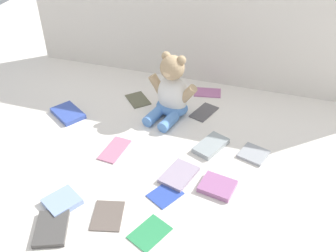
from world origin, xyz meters
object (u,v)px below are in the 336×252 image
book_case_3 (108,215)px  book_case_11 (179,175)px  book_case_2 (68,113)px  book_case_12 (51,228)px  teddy_bear (172,93)px  book_case_10 (150,233)px  book_case_0 (204,112)px  book_case_7 (254,154)px  book_case_1 (115,149)px  book_case_5 (165,194)px  book_case_6 (207,92)px  book_case_8 (211,146)px  book_case_4 (62,202)px  book_case_13 (217,186)px  book_case_9 (138,99)px

book_case_3 → book_case_11: bearing=41.0°
book_case_2 → book_case_12: bearing=-122.6°
teddy_bear → book_case_12: 0.70m
book_case_10 → book_case_0: bearing=-66.3°
book_case_10 → book_case_12: bearing=39.7°
book_case_3 → book_case_7: (0.38, 0.42, 0.00)m
book_case_3 → book_case_1: bearing=95.8°
book_case_1 → book_case_2: book_case_2 is taller
book_case_1 → book_case_10: 0.40m
book_case_5 → book_case_11: (0.02, 0.09, 0.00)m
book_case_1 → book_case_3: size_ratio=1.21×
book_case_7 → book_case_10: bearing=168.7°
teddy_bear → book_case_6: 0.25m
book_case_12 → teddy_bear: bearing=54.7°
book_case_0 → book_case_6: 0.16m
book_case_7 → teddy_bear: bearing=83.3°
book_case_6 → book_case_11: (0.03, -0.55, 0.00)m
book_case_3 → book_case_8: (0.23, 0.41, 0.01)m
teddy_bear → book_case_8: (0.20, -0.17, -0.09)m
book_case_4 → book_case_5: (0.29, 0.13, -0.01)m
book_case_10 → book_case_1: bearing=-26.8°
teddy_bear → book_case_8: bearing=-25.9°
teddy_bear → book_case_0: bearing=33.9°
book_case_4 → book_case_5: bearing=54.3°
book_case_4 → book_case_10: size_ratio=0.88×
book_case_10 → book_case_2: bearing=-16.7°
book_case_6 → book_case_7: size_ratio=1.28×
book_case_11 → book_case_10: bearing=-77.8°
book_case_2 → book_case_5: (0.52, -0.30, -0.01)m
book_case_1 → book_case_4: book_case_4 is taller
book_case_0 → book_case_8: 0.23m
book_case_8 → book_case_13: book_case_8 is taller
teddy_bear → book_case_12: teddy_bear is taller
book_case_6 → book_case_8: 0.38m
book_case_7 → book_case_8: size_ratio=0.68×
book_case_9 → book_case_10: bearing=-109.8°
book_case_4 → book_case_12: book_case_4 is taller
book_case_9 → book_case_11: size_ratio=0.89×
book_case_13 → book_case_6: bearing=-154.2°
book_case_8 → book_case_2: bearing=-159.3°
book_case_8 → book_case_12: size_ratio=1.09×
book_case_7 → book_case_2: bearing=105.9°
book_case_0 → book_case_4: size_ratio=1.28×
book_case_1 → book_case_9: bearing=102.1°
book_case_13 → teddy_bear: bearing=-133.6°
book_case_4 → book_case_6: size_ratio=0.85×
book_case_6 → book_case_10: (0.01, -0.80, -0.00)m
book_case_7 → book_case_9: 0.57m
teddy_bear → book_case_7: (0.36, -0.16, -0.09)m
book_case_2 → book_case_3: size_ratio=1.21×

